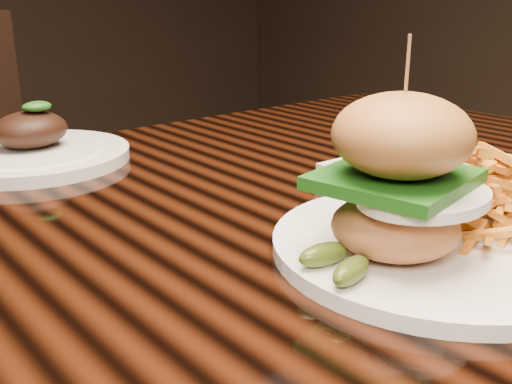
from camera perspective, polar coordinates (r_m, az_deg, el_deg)
dining_table at (r=0.74m, az=-4.81°, el=-7.33°), size 1.60×0.90×0.75m
burger_plate at (r=0.59m, az=16.87°, el=-0.71°), size 0.32×0.32×0.21m
side_saucer at (r=0.88m, az=22.10°, el=1.39°), size 0.13×0.13×0.02m
ramekin at (r=0.79m, az=9.19°, el=1.50°), size 0.08×0.08×0.03m
far_dish at (r=0.96m, az=-20.49°, el=3.74°), size 0.28×0.28×0.09m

